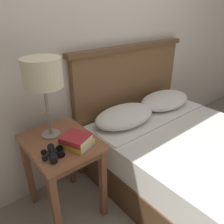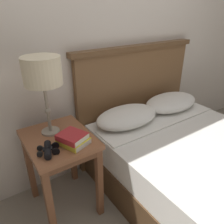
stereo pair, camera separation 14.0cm
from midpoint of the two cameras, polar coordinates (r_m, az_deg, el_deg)
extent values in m
plane|color=gray|center=(1.94, 16.61, -25.23)|extent=(20.00, 20.00, 0.00)
cube|color=silver|center=(1.96, -5.12, 20.71)|extent=(8.00, 0.06, 2.60)
cube|color=brown|center=(1.58, -15.90, -7.63)|extent=(0.44, 0.53, 0.04)
cube|color=brown|center=(1.60, -15.71, -8.91)|extent=(0.42, 0.50, 0.05)
cube|color=brown|center=(1.58, -17.11, -23.69)|extent=(0.04, 0.04, 0.61)
cube|color=brown|center=(1.68, -4.88, -18.26)|extent=(0.04, 0.04, 0.61)
cube|color=brown|center=(1.91, -22.97, -14.43)|extent=(0.04, 0.04, 0.61)
cube|color=brown|center=(2.00, -12.71, -10.67)|extent=(0.04, 0.04, 0.61)
cube|color=#4E3520|center=(2.03, 22.11, -17.61)|extent=(1.25, 1.88, 0.29)
cube|color=white|center=(1.86, 23.48, -11.69)|extent=(1.22, 1.84, 0.24)
cube|color=white|center=(2.08, 9.20, -1.52)|extent=(1.20, 0.28, 0.01)
cube|color=brown|center=(2.28, 2.73, 2.16)|extent=(1.31, 0.06, 1.11)
cube|color=brown|center=(2.12, 3.08, 16.60)|extent=(1.37, 0.10, 0.04)
ellipsoid|color=white|center=(1.93, 1.28, -1.05)|extent=(0.60, 0.36, 0.15)
ellipsoid|color=white|center=(2.31, 11.92, 3.04)|extent=(0.60, 0.36, 0.15)
cylinder|color=gray|center=(1.63, -17.99, -5.61)|extent=(0.13, 0.13, 0.01)
cylinder|color=gray|center=(1.55, -18.91, 0.13)|extent=(0.02, 0.02, 0.35)
sphere|color=gray|center=(1.56, -18.82, -0.45)|extent=(0.04, 0.04, 0.04)
cylinder|color=beige|center=(1.46, -20.43, 9.58)|extent=(0.25, 0.25, 0.18)
cube|color=silver|center=(1.48, -11.84, -7.97)|extent=(0.20, 0.22, 0.04)
cube|color=gold|center=(1.47, -11.91, -7.34)|extent=(0.21, 0.23, 0.00)
cube|color=gold|center=(1.43, -13.82, -9.36)|extent=(0.07, 0.18, 0.04)
cube|color=silver|center=(1.45, -12.16, -6.83)|extent=(0.20, 0.21, 0.03)
cube|color=#B2282D|center=(1.44, -12.23, -6.21)|extent=(0.20, 0.22, 0.00)
cube|color=#B2282D|center=(1.41, -14.00, -8.21)|extent=(0.07, 0.16, 0.04)
cylinder|color=black|center=(1.39, -18.03, -11.05)|extent=(0.07, 0.10, 0.04)
cylinder|color=black|center=(1.39, -16.06, -10.73)|extent=(0.05, 0.02, 0.05)
cylinder|color=black|center=(1.39, -20.00, -11.37)|extent=(0.04, 0.02, 0.04)
cylinder|color=black|center=(1.44, -18.26, -9.59)|extent=(0.07, 0.10, 0.04)
cylinder|color=black|center=(1.44, -16.37, -9.28)|extent=(0.05, 0.02, 0.05)
cylinder|color=black|center=(1.44, -20.15, -9.89)|extent=(0.04, 0.02, 0.04)
cube|color=black|center=(1.41, -18.19, -10.05)|extent=(0.07, 0.05, 0.01)
cylinder|color=black|center=(1.41, -18.21, -9.91)|extent=(0.02, 0.02, 0.02)
camera|label=1|loc=(0.07, -92.42, -1.19)|focal=35.00mm
camera|label=2|loc=(0.07, 87.58, 1.19)|focal=35.00mm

